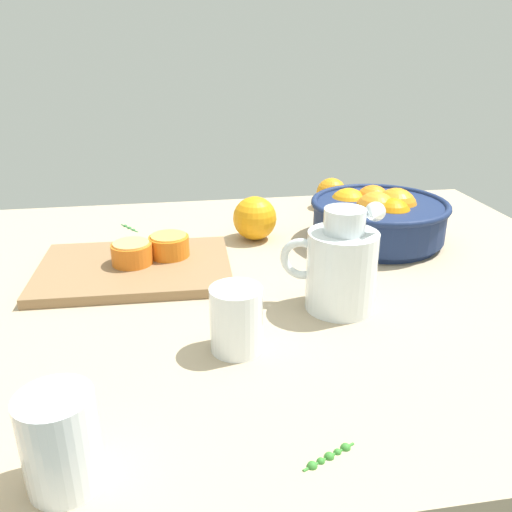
# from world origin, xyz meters

# --- Properties ---
(ground_plane) EXTENTS (1.14, 0.93, 0.03)m
(ground_plane) POSITION_xyz_m (0.00, 0.00, -0.01)
(ground_plane) COLOR tan
(fruit_bowl) EXTENTS (0.26, 0.26, 0.10)m
(fruit_bowl) POSITION_xyz_m (0.23, 0.14, 0.05)
(fruit_bowl) COLOR navy
(fruit_bowl) RESTS_ON ground_plane
(juice_pitcher) EXTENTS (0.14, 0.10, 0.16)m
(juice_pitcher) POSITION_xyz_m (0.07, -0.11, 0.06)
(juice_pitcher) COLOR white
(juice_pitcher) RESTS_ON ground_plane
(juice_glass) EXTENTS (0.07, 0.07, 0.08)m
(juice_glass) POSITION_xyz_m (-0.09, -0.20, 0.04)
(juice_glass) COLOR white
(juice_glass) RESTS_ON ground_plane
(second_glass) EXTENTS (0.07, 0.07, 0.09)m
(second_glass) POSITION_xyz_m (-0.26, -0.39, 0.04)
(second_glass) COLOR white
(second_glass) RESTS_ON ground_plane
(cutting_board) EXTENTS (0.32, 0.23, 0.02)m
(cutting_board) POSITION_xyz_m (-0.22, 0.06, 0.01)
(cutting_board) COLOR olive
(cutting_board) RESTS_ON ground_plane
(orange_half_0) EXTENTS (0.07, 0.07, 0.04)m
(orange_half_0) POSITION_xyz_m (-0.16, 0.09, 0.03)
(orange_half_0) COLOR orange
(orange_half_0) RESTS_ON cutting_board
(orange_half_1) EXTENTS (0.07, 0.07, 0.04)m
(orange_half_1) POSITION_xyz_m (-0.23, 0.06, 0.03)
(orange_half_1) COLOR orange
(orange_half_1) RESTS_ON cutting_board
(loose_orange_0) EXTENTS (0.07, 0.07, 0.07)m
(loose_orange_0) POSITION_xyz_m (0.21, 0.36, 0.03)
(loose_orange_0) COLOR orange
(loose_orange_0) RESTS_ON ground_plane
(loose_orange_1) EXTENTS (0.08, 0.08, 0.08)m
(loose_orange_1) POSITION_xyz_m (0.00, 0.19, 0.04)
(loose_orange_1) COLOR orange
(loose_orange_1) RESTS_ON ground_plane
(herb_sprig_0) EXTENTS (0.06, 0.03, 0.01)m
(herb_sprig_0) POSITION_xyz_m (-0.02, -0.39, 0.00)
(herb_sprig_0) COLOR #357F2E
(herb_sprig_0) RESTS_ON ground_plane
(herb_sprig_1) EXTENTS (0.04, 0.06, 0.01)m
(herb_sprig_1) POSITION_xyz_m (-0.25, 0.29, 0.00)
(herb_sprig_1) COLOR #367D3D
(herb_sprig_1) RESTS_ON ground_plane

